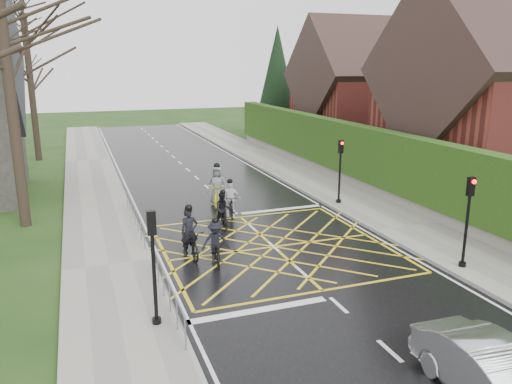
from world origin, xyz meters
TOP-DOWN VIEW (x-y plane):
  - ground at (0.00, 0.00)m, footprint 120.00×120.00m
  - road at (0.00, 0.00)m, footprint 9.00×80.00m
  - sidewalk_right at (6.00, 0.00)m, footprint 3.00×80.00m
  - sidewalk_left at (-6.00, 0.00)m, footprint 3.00×80.00m
  - stone_wall at (7.75, 6.00)m, footprint 0.50×38.00m
  - hedge at (7.75, 6.00)m, footprint 0.90×38.00m
  - house_near at (14.75, 4.00)m, footprint 11.80×9.80m
  - house_far at (14.75, 18.00)m, footprint 9.80×8.80m
  - conifer at (10.75, 26.00)m, footprint 4.60×4.60m
  - tree_near at (-9.00, 6.00)m, footprint 9.24×9.24m
  - tree_far at (-9.30, 22.00)m, footprint 8.40×8.40m
  - railing_south at (-4.65, -3.50)m, footprint 0.05×5.04m
  - railing_north at (-4.65, 4.00)m, footprint 0.05×6.04m
  - traffic_light_ne at (5.10, 4.20)m, footprint 0.24×0.31m
  - traffic_light_se at (5.10, -4.20)m, footprint 0.24×0.31m
  - traffic_light_sw at (-5.10, -4.50)m, footprint 0.24×0.31m
  - cyclist_rear at (-3.14, 0.24)m, footprint 0.80×1.99m
  - cyclist_back at (-1.10, 2.92)m, footprint 0.79×1.67m
  - cyclist_mid at (-2.45, -0.75)m, footprint 1.04×1.75m
  - cyclist_front at (-0.40, 4.21)m, footprint 1.01×1.83m
  - cyclist_lead at (-0.40, 6.34)m, footprint 1.50×2.28m
  - car at (0.81, -9.87)m, footprint 1.48×3.97m

SIDE VIEW (x-z plane):
  - ground at x=0.00m, z-range 0.00..0.00m
  - road at x=0.00m, z-range 0.00..0.01m
  - sidewalk_right at x=6.00m, z-range 0.00..0.15m
  - sidewalk_left at x=-6.00m, z-range 0.00..0.15m
  - stone_wall at x=7.75m, z-range 0.00..0.70m
  - cyclist_mid at x=-2.45m, z-range -0.22..1.42m
  - cyclist_back at x=-1.10m, z-range -0.20..1.43m
  - cyclist_rear at x=-3.14m, z-range -0.33..1.57m
  - car at x=0.81m, z-range 0.00..1.29m
  - cyclist_front at x=-0.40m, z-range -0.23..1.53m
  - cyclist_lead at x=-0.40m, z-range -0.32..1.77m
  - railing_south at x=-4.65m, z-range 0.27..1.29m
  - railing_north at x=-4.65m, z-range 0.27..1.30m
  - traffic_light_ne at x=5.10m, z-range 0.06..3.27m
  - traffic_light_se at x=5.10m, z-range 0.06..3.27m
  - traffic_light_sw at x=-5.10m, z-range 0.06..3.27m
  - hedge at x=7.75m, z-range 0.70..3.50m
  - house_far at x=14.75m, z-range -0.79..9.51m
  - house_near at x=14.75m, z-range -0.92..10.38m
  - conifer at x=10.75m, z-range -0.01..9.99m
  - tree_far at x=-9.30m, z-range 1.99..12.39m
  - tree_near at x=-9.00m, z-range 2.19..13.63m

